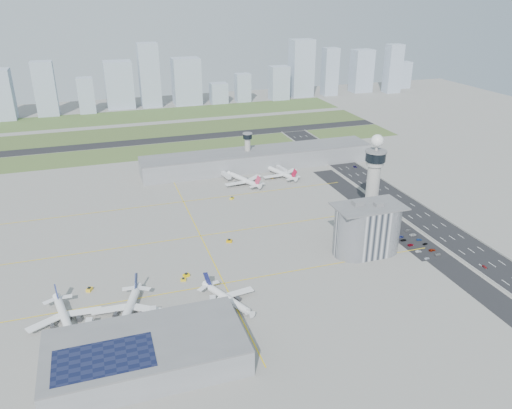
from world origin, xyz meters
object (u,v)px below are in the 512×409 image
object	(u,v)px
secondary_tower	(248,147)
jet_bridge_near_0	(85,341)
car_lot_5	(392,232)
car_lot_11	(408,230)
airplane_far_b	(280,170)
car_lot_1	(418,251)
car_hw_0	(485,267)
car_lot_0	(427,258)
car_lot_6	(438,254)
car_hw_2	(355,167)
airplane_near_a	(64,314)
tug_5	(273,177)
car_lot_10	(413,235)
tug_1	(183,279)
car_lot_9	(419,240)
jet_bridge_far_0	(223,174)
car_lot_2	(411,245)
car_lot_7	(432,250)
tug_0	(89,289)
tug_4	(232,198)
tug_3	(229,241)
airplane_far_a	(243,177)
car_lot_4	(401,237)
jet_bridge_near_1	(152,328)
jet_bridge_far_1	(277,168)
car_hw_1	(397,200)
car_hw_4	(312,149)
control_tower	(373,178)
airplane_near_b	(128,306)
jet_bridge_near_2	(214,316)
car_lot_3	(404,240)
airplane_near_c	(228,295)

from	to	relation	value
secondary_tower	jet_bridge_near_0	size ratio (longest dim) A/B	2.28
car_lot_5	car_lot_11	bearing A→B (deg)	-102.73
secondary_tower	jet_bridge_near_0	world-z (taller)	secondary_tower
airplane_far_b	car_lot_1	xyz separation A→B (m)	(33.29, -152.31, -5.22)
jet_bridge_near_0	car_hw_0	size ratio (longest dim) A/B	4.11
car_lot_0	car_lot_6	size ratio (longest dim) A/B	0.86
car_hw_2	airplane_near_a	bearing A→B (deg)	-150.47
tug_5	car_lot_6	world-z (taller)	tug_5
car_lot_10	tug_1	bearing A→B (deg)	93.56
tug_5	car_lot_9	size ratio (longest dim) A/B	0.95
jet_bridge_far_0	car_lot_5	bearing A→B (deg)	20.31
airplane_far_b	car_lot_2	bearing A→B (deg)	174.50
airplane_far_b	tug_5	world-z (taller)	airplane_far_b
car_lot_7	car_lot_5	bearing A→B (deg)	17.55
tug_0	car_lot_1	world-z (taller)	tug_0
tug_4	car_hw_2	bearing A→B (deg)	-120.50
tug_3	car_hw_2	bearing A→B (deg)	-27.58
tug_0	car_lot_0	size ratio (longest dim) A/B	1.06
airplane_far_a	car_lot_4	bearing A→B (deg)	-172.84
jet_bridge_near_1	tug_4	distance (m)	164.77
airplane_far_b	jet_bridge_far_1	distance (m)	13.66
jet_bridge_near_0	jet_bridge_far_0	bearing A→B (deg)	-20.79
tug_3	car_hw_1	bearing A→B (deg)	-52.96
secondary_tower	jet_bridge_near_0	xyz separation A→B (m)	(-143.00, -211.00, -15.95)
airplane_far_b	car_hw_4	size ratio (longest dim) A/B	12.95
airplane_far_a	tug_4	size ratio (longest dim) A/B	13.37
control_tower	tug_1	world-z (taller)	control_tower
airplane_near_b	jet_bridge_near_2	world-z (taller)	airplane_near_b
secondary_tower	tug_3	world-z (taller)	secondary_tower
tug_4	car_lot_10	bearing A→B (deg)	178.41
airplane_far_a	tug_3	bearing A→B (deg)	136.61
car_lot_10	car_hw_0	distance (m)	50.60
tug_1	car_hw_0	size ratio (longest dim) A/B	0.87
car_hw_2	secondary_tower	bearing A→B (deg)	158.00
airplane_near_a	jet_bridge_far_0	xyz separation A→B (m)	(124.15, 172.72, -3.01)
jet_bridge_near_1	jet_bridge_far_0	xyz separation A→B (m)	(85.00, 193.00, 0.00)
airplane_far_a	tug_1	world-z (taller)	airplane_far_a
car_lot_7	tug_4	bearing A→B (deg)	38.14
car_lot_0	car_lot_10	xyz separation A→B (m)	(10.33, 29.24, 0.07)
car_hw_1	car_hw_2	bearing A→B (deg)	87.01
tug_5	car_hw_2	xyz separation A→B (m)	(80.19, 2.23, -0.33)
tug_1	car_lot_3	xyz separation A→B (m)	(143.41, 2.81, -0.26)
jet_bridge_near_2	car_hw_1	bearing A→B (deg)	-49.01
airplane_near_a	tug_0	distance (m)	29.16
tug_5	jet_bridge_far_1	bearing A→B (deg)	-81.79
airplane_near_c	jet_bridge_far_1	xyz separation A→B (m)	(94.89, 181.81, -2.64)
secondary_tower	tug_3	size ratio (longest dim) A/B	9.04
jet_bridge_near_0	car_lot_9	distance (m)	209.46
car_lot_2	car_lot_6	xyz separation A→B (m)	(8.80, -15.72, -0.02)
airplane_far_a	car_lot_10	distance (m)	148.26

